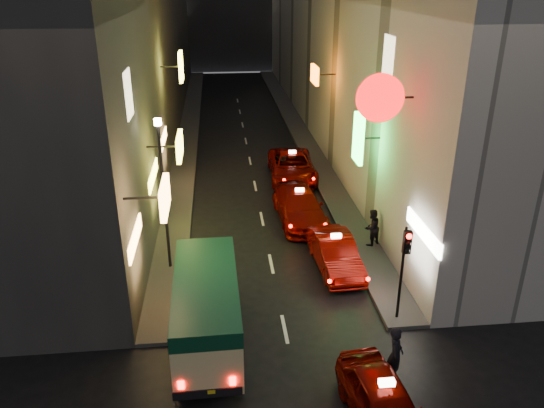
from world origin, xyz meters
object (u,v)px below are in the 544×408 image
object	(u,v)px
taxi_near	(385,402)
traffic_light	(405,255)
minibus	(207,303)
pedestrian_crossing	(396,351)
lamp_post	(163,186)

from	to	relation	value
taxi_near	traffic_light	xyz separation A→B (m)	(1.91, 4.47, 1.87)
minibus	pedestrian_crossing	bearing A→B (deg)	-22.71
taxi_near	pedestrian_crossing	size ratio (longest dim) A/B	2.54
pedestrian_crossing	traffic_light	bearing A→B (deg)	-1.53
traffic_light	taxi_near	bearing A→B (deg)	-113.11
lamp_post	pedestrian_crossing	bearing A→B (deg)	-45.62
taxi_near	traffic_light	world-z (taller)	traffic_light
taxi_near	traffic_light	bearing A→B (deg)	66.89
traffic_light	lamp_post	bearing A→B (deg)	151.09
traffic_light	minibus	bearing A→B (deg)	-176.14
taxi_near	traffic_light	distance (m)	5.21
minibus	lamp_post	world-z (taller)	lamp_post
minibus	taxi_near	bearing A→B (deg)	-40.64
pedestrian_crossing	lamp_post	distance (m)	10.54
pedestrian_crossing	traffic_light	world-z (taller)	traffic_light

